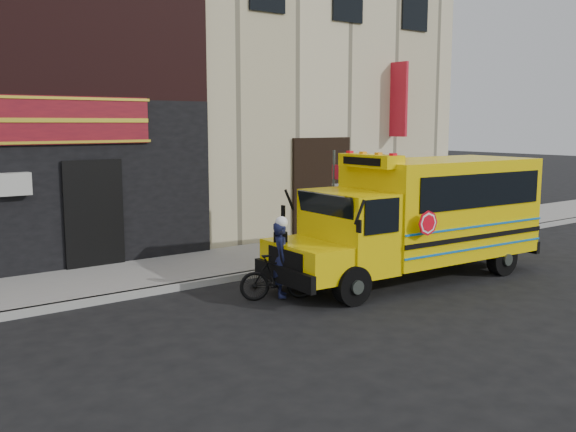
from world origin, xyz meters
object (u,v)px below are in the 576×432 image
(sign_pole, at_px, (334,201))
(bicycle, at_px, (278,277))
(school_bus, at_px, (421,213))
(cyclist, at_px, (282,262))

(sign_pole, bearing_deg, bicycle, -149.07)
(school_bus, bearing_deg, cyclist, 173.15)
(school_bus, distance_m, cyclist, 3.80)
(school_bus, relative_size, bicycle, 4.44)
(school_bus, relative_size, cyclist, 4.50)
(cyclist, bearing_deg, school_bus, -66.61)
(school_bus, relative_size, sign_pole, 2.40)
(school_bus, bearing_deg, sign_pole, 106.33)
(sign_pole, bearing_deg, school_bus, -73.67)
(school_bus, xyz_separation_m, cyclist, (-3.70, 0.44, -0.73))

